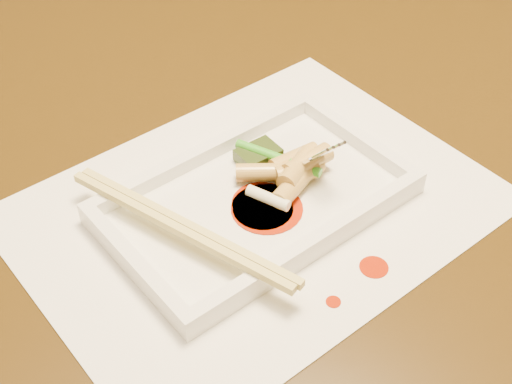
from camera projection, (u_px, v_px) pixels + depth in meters
table at (242, 183)px, 0.80m from camera, size 1.40×0.90×0.75m
placemat at (256, 207)px, 0.63m from camera, size 0.40×0.30×0.00m
sauce_splatter_a at (374, 267)px, 0.58m from camera, size 0.02×0.02×0.00m
sauce_splatter_b at (333, 302)px, 0.55m from camera, size 0.01×0.01×0.00m
plate_base at (256, 204)px, 0.63m from camera, size 0.26×0.16×0.01m
plate_rim_far at (206, 152)px, 0.66m from camera, size 0.26×0.01×0.01m
plate_rim_near at (313, 243)px, 0.58m from camera, size 0.26×0.01×0.01m
plate_rim_left at (134, 262)px, 0.56m from camera, size 0.01×0.14×0.01m
plate_rim_right at (357, 138)px, 0.68m from camera, size 0.01×0.14×0.01m
veg_piece at (258, 155)px, 0.66m from camera, size 0.04×0.03×0.01m
scallion_white at (268, 198)px, 0.61m from camera, size 0.02×0.04×0.01m
scallion_green at (278, 158)px, 0.65m from camera, size 0.04×0.08×0.01m
chopstick_a at (177, 229)px, 0.57m from camera, size 0.07×0.22×0.01m
chopstick_b at (185, 224)px, 0.58m from camera, size 0.07×0.22×0.01m
fork at (306, 92)px, 0.62m from camera, size 0.09×0.10×0.14m
sauce_blob_0 at (262, 203)px, 0.62m from camera, size 0.05×0.05×0.00m
sauce_blob_1 at (263, 209)px, 0.61m from camera, size 0.05×0.05×0.00m
sauce_blob_2 at (267, 209)px, 0.62m from camera, size 0.06×0.06×0.00m
rice_cake_0 at (303, 172)px, 0.63m from camera, size 0.04×0.02×0.02m
rice_cake_1 at (292, 187)px, 0.62m from camera, size 0.05×0.03×0.02m
rice_cake_2 at (308, 162)px, 0.64m from camera, size 0.05×0.02×0.02m
rice_cake_3 at (262, 172)px, 0.63m from camera, size 0.05×0.04×0.02m
rice_cake_4 at (296, 172)px, 0.64m from camera, size 0.04×0.03×0.02m
rice_cake_5 at (298, 168)px, 0.63m from camera, size 0.05×0.04×0.02m
rice_cake_6 at (294, 159)px, 0.65m from camera, size 0.05×0.02×0.02m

